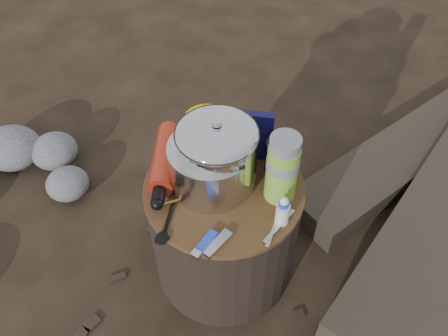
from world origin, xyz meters
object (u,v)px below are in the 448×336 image
at_px(stump, 224,229).
at_px(camping_pot, 217,154).
at_px(travel_mug, 279,158).
at_px(thermos, 282,169).
at_px(fuel_bottle, 165,159).

height_order(stump, camping_pot, camping_pot).
bearing_deg(travel_mug, thermos, -64.55).
bearing_deg(camping_pot, travel_mug, 36.87).
bearing_deg(thermos, camping_pot, -170.59).
relative_size(stump, thermos, 2.12).
xyz_separation_m(stump, thermos, (0.14, 0.04, 0.30)).
relative_size(fuel_bottle, thermos, 1.38).
xyz_separation_m(fuel_bottle, thermos, (0.32, 0.05, 0.07)).
xyz_separation_m(stump, travel_mug, (0.11, 0.12, 0.26)).
xyz_separation_m(thermos, travel_mug, (-0.03, 0.07, -0.05)).
bearing_deg(fuel_bottle, stump, -21.05).
distance_m(fuel_bottle, thermos, 0.33).
bearing_deg(stump, travel_mug, 47.22).
height_order(stump, fuel_bottle, fuel_bottle).
height_order(stump, travel_mug, travel_mug).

